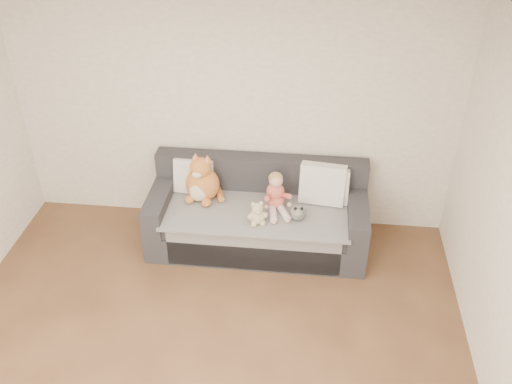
# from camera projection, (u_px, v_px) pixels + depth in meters

# --- Properties ---
(room_shell) EXTENTS (5.00, 5.00, 5.00)m
(room_shell) POSITION_uv_depth(u_px,v_px,m) (191.00, 239.00, 4.01)
(room_shell) COLOR brown
(room_shell) RESTS_ON ground
(sofa) EXTENTS (2.20, 0.94, 0.85)m
(sofa) POSITION_uv_depth(u_px,v_px,m) (258.00, 217.00, 5.88)
(sofa) COLOR #2B2B30
(sofa) RESTS_ON ground
(cushion_left) EXTENTS (0.42, 0.22, 0.38)m
(cushion_left) POSITION_uv_depth(u_px,v_px,m) (194.00, 176.00, 5.89)
(cushion_left) COLOR silver
(cushion_left) RESTS_ON sofa
(cushion_right_back) EXTENTS (0.47, 0.26, 0.43)m
(cushion_right_back) POSITION_uv_depth(u_px,v_px,m) (323.00, 184.00, 5.72)
(cushion_right_back) COLOR silver
(cushion_right_back) RESTS_ON sofa
(cushion_right_front) EXTENTS (0.40, 0.18, 0.38)m
(cushion_right_front) POSITION_uv_depth(u_px,v_px,m) (329.00, 186.00, 5.74)
(cushion_right_front) COLOR silver
(cushion_right_front) RESTS_ON sofa
(toddler) EXTENTS (0.28, 0.41, 0.40)m
(toddler) POSITION_uv_depth(u_px,v_px,m) (276.00, 194.00, 5.64)
(toddler) COLOR #DF5D4F
(toddler) RESTS_ON sofa
(plush_cat) EXTENTS (0.41, 0.36, 0.53)m
(plush_cat) POSITION_uv_depth(u_px,v_px,m) (202.00, 182.00, 5.78)
(plush_cat) COLOR #C4522B
(plush_cat) RESTS_ON sofa
(teddy_bear) EXTENTS (0.19, 0.16, 0.25)m
(teddy_bear) POSITION_uv_depth(u_px,v_px,m) (257.00, 215.00, 5.47)
(teddy_bear) COLOR tan
(teddy_bear) RESTS_ON sofa
(plush_cow) EXTENTS (0.15, 0.23, 0.18)m
(plush_cow) POSITION_uv_depth(u_px,v_px,m) (298.00, 213.00, 5.54)
(plush_cow) COLOR white
(plush_cow) RESTS_ON sofa
(sippy_cup) EXTENTS (0.10, 0.08, 0.11)m
(sippy_cup) POSITION_uv_depth(u_px,v_px,m) (257.00, 215.00, 5.54)
(sippy_cup) COLOR #673796
(sippy_cup) RESTS_ON sofa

